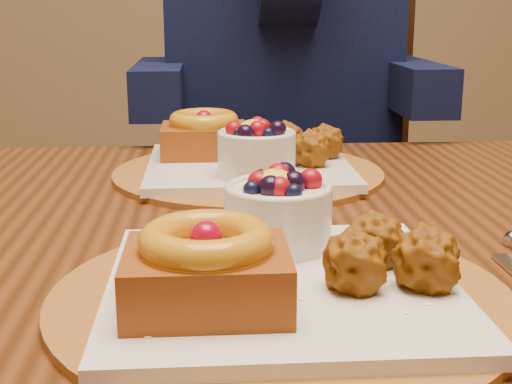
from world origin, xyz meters
TOP-DOWN VIEW (x-y plane):
  - dining_table at (-0.05, 0.01)m, footprint 1.60×0.90m
  - place_setting_near at (-0.05, -0.21)m, footprint 0.38×0.38m
  - place_setting_far at (-0.05, 0.22)m, footprint 0.38×0.38m
  - chair_far at (0.10, 0.76)m, footprint 0.56×0.56m
  - diner at (0.05, 0.70)m, footprint 0.56×0.53m

SIDE VIEW (x-z plane):
  - chair_far at x=0.10m, z-range 0.05..1.06m
  - dining_table at x=-0.05m, z-range 0.30..1.06m
  - place_setting_near at x=-0.05m, z-range 0.74..0.83m
  - place_setting_far at x=-0.05m, z-range 0.74..0.83m
  - diner at x=0.05m, z-range 0.52..1.44m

